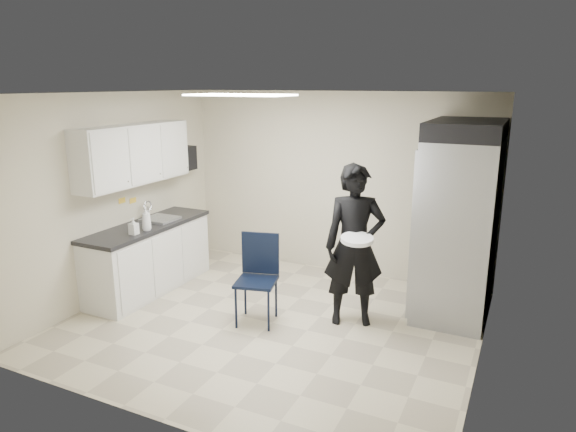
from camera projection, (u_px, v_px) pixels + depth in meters
The scene contains 21 objects.
floor at pixel (272, 323), 5.96m from camera, with size 4.50×4.50×0.00m, color #BFB496.
ceiling at pixel (270, 93), 5.31m from camera, with size 4.50×4.50×0.00m, color silver.
back_wall at pixel (335, 184), 7.38m from camera, with size 4.50×4.50×0.00m, color #BCB29B.
left_wall at pixel (116, 196), 6.57m from camera, with size 4.00×4.00×0.00m, color #BCB29B.
right_wall at pixel (489, 241), 4.70m from camera, with size 4.00×4.00×0.00m, color #BCB29B.
ceiling_panel at pixel (240, 95), 5.92m from camera, with size 1.20×0.60×0.02m, color white.
lower_counter at pixel (149, 259), 6.84m from camera, with size 0.60×1.90×0.86m, color silver.
countertop at pixel (147, 226), 6.73m from camera, with size 0.64×1.95×0.05m, color black.
sink at pixel (160, 223), 6.94m from camera, with size 0.42×0.40×0.14m, color gray.
faucet at pixel (148, 210), 6.99m from camera, with size 0.02×0.02×0.24m, color silver.
upper_cabinets at pixel (134, 154), 6.54m from camera, with size 0.35×1.80×0.75m, color silver.
towel_dispenser at pixel (185, 158), 7.63m from camera, with size 0.22×0.30×0.35m, color black.
notice_sticker_left at pixel (122, 201), 6.68m from camera, with size 0.00×0.12×0.07m, color yellow.
notice_sticker_right at pixel (133, 200), 6.86m from camera, with size 0.00×0.12×0.07m, color yellow.
commercial_fridge at pixel (459, 228), 6.05m from camera, with size 0.80×1.35×2.10m, color gray.
fridge_compressor at pixel (467, 129), 5.76m from camera, with size 0.80×1.35×0.20m, color black.
folding_chair at pixel (256, 282), 5.86m from camera, with size 0.44×0.44×1.00m, color black.
man_tuxedo at pixel (355, 246), 5.77m from camera, with size 0.68×0.45×1.86m, color black.
bucket_lid at pixel (357, 239), 5.49m from camera, with size 0.35×0.35×0.04m, color silver.
soap_bottle_a at pixel (146, 219), 6.41m from camera, with size 0.12×0.12×0.30m, color white.
soap_bottle_b at pixel (134, 226), 6.24m from camera, with size 0.09×0.10×0.21m, color #A5A8B1.
Camera 1 is at (2.51, -4.85, 2.70)m, focal length 32.00 mm.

